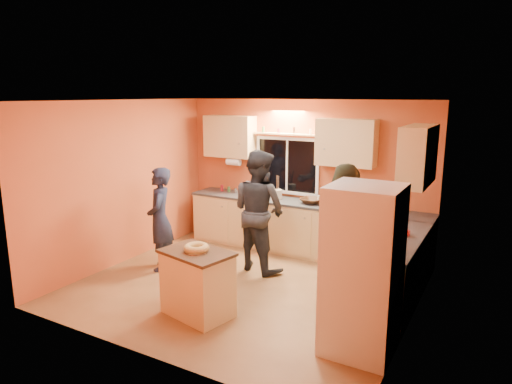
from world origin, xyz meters
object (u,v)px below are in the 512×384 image
Objects in this scene: person_center at (259,211)px; person_left at (160,219)px; refrigerator at (362,271)px; island at (198,283)px; person_right at (343,245)px.

person_left is at bearing 44.42° from person_center.
refrigerator reaches higher than island.
person_right reaches higher than island.
person_center reaches higher than island.
person_center reaches higher than refrigerator.
refrigerator is 2.04m from island.
refrigerator is 3.49m from person_left.
refrigerator reaches higher than person_left.
person_right is (-0.39, 0.53, 0.06)m from refrigerator.
island is (-1.98, -0.19, -0.48)m from refrigerator.
person_left is at bearing 157.76° from island.
refrigerator is at bearing 17.69° from island.
person_center is 1.94m from person_right.
person_center is at bearing 86.05° from person_left.
person_left is 3.02m from person_right.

